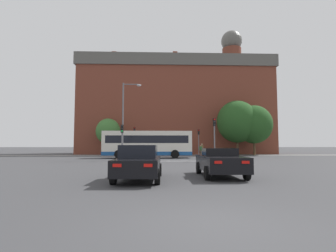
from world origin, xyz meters
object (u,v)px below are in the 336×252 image
at_px(traffic_light_far_left, 134,136).
at_px(car_roadster_right, 220,162).
at_px(pedestrian_walking_east, 115,149).
at_px(bus_crossing_lead, 147,144).
at_px(traffic_light_far_right, 199,138).
at_px(pedestrian_waiting, 201,149).
at_px(street_lamp_junction, 126,113).
at_px(pedestrian_walking_west, 202,148).
at_px(traffic_light_near_left, 122,136).
at_px(car_saloon_left, 139,162).
at_px(traffic_light_near_right, 214,132).

bearing_deg(traffic_light_far_left, car_roadster_right, -75.93).
bearing_deg(pedestrian_walking_east, car_roadster_right, -38.87).
height_order(bus_crossing_lead, traffic_light_far_right, traffic_light_far_right).
distance_m(traffic_light_far_left, pedestrian_waiting, 10.58).
xyz_separation_m(street_lamp_junction, pedestrian_walking_west, (10.39, 13.01, -3.89)).
distance_m(traffic_light_far_right, street_lamp_junction, 15.20).
xyz_separation_m(bus_crossing_lead, pedestrian_walking_east, (-5.29, 7.96, -0.72)).
relative_size(traffic_light_far_right, street_lamp_junction, 0.48).
distance_m(bus_crossing_lead, pedestrian_walking_west, 12.21).
bearing_deg(traffic_light_far_right, traffic_light_near_left, -125.95).
bearing_deg(traffic_light_near_left, traffic_light_far_left, 90.15).
xyz_separation_m(car_saloon_left, street_lamp_junction, (-2.65, 16.17, 4.19)).
distance_m(bus_crossing_lead, traffic_light_far_left, 8.31).
distance_m(car_roadster_right, traffic_light_near_left, 14.84).
bearing_deg(traffic_light_near_left, street_lamp_junction, 86.92).
height_order(pedestrian_waiting, pedestrian_walking_west, pedestrian_walking_west).
bearing_deg(bus_crossing_lead, car_roadster_right, -166.90).
relative_size(street_lamp_junction, pedestrian_waiting, 5.28).
bearing_deg(car_roadster_right, traffic_light_near_left, 117.64).
bearing_deg(pedestrian_waiting, traffic_light_far_right, 115.01).
bearing_deg(traffic_light_near_right, pedestrian_walking_west, 85.36).
bearing_deg(street_lamp_junction, pedestrian_walking_west, 51.40).
distance_m(traffic_light_far_left, street_lamp_junction, 12.07).
relative_size(traffic_light_near_left, traffic_light_far_right, 0.91).
bearing_deg(pedestrian_walking_west, pedestrian_walking_east, -20.88).
bearing_deg(traffic_light_near_left, pedestrian_walking_east, 102.20).
bearing_deg(bus_crossing_lead, pedestrian_waiting, -41.84).
bearing_deg(traffic_light_far_left, car_saloon_left, -84.32).
relative_size(bus_crossing_lead, pedestrian_waiting, 6.79).
height_order(traffic_light_near_left, pedestrian_walking_east, traffic_light_near_left).
xyz_separation_m(traffic_light_near_left, pedestrian_walking_east, (-3.00, 13.89, -1.43)).
height_order(car_roadster_right, pedestrian_waiting, pedestrian_waiting).
xyz_separation_m(traffic_light_far_left, street_lamp_junction, (0.14, -11.89, 2.08)).
bearing_deg(street_lamp_junction, bus_crossing_lead, 61.37).
bearing_deg(traffic_light_far_left, pedestrian_waiting, 5.84).
relative_size(bus_crossing_lead, traffic_light_near_left, 2.96).
bearing_deg(traffic_light_near_left, pedestrian_waiting, 55.33).
bearing_deg(pedestrian_waiting, traffic_light_far_left, 51.53).
relative_size(car_roadster_right, traffic_light_near_right, 1.02).
distance_m(traffic_light_near_left, traffic_light_far_right, 16.63).
xyz_separation_m(traffic_light_near_right, pedestrian_walking_east, (-12.28, 13.97, -1.85)).
bearing_deg(traffic_light_far_left, street_lamp_junction, -89.33).
relative_size(traffic_light_near_left, street_lamp_junction, 0.43).
bearing_deg(pedestrian_walking_west, traffic_light_far_right, 38.53).
xyz_separation_m(pedestrian_walking_east, pedestrian_walking_west, (13.50, 1.06, 0.06)).
height_order(car_roadster_right, street_lamp_junction, street_lamp_junction).
height_order(traffic_light_far_right, pedestrian_walking_east, traffic_light_far_right).
bearing_deg(pedestrian_walking_west, pedestrian_waiting, -7.22).
bearing_deg(car_roadster_right, street_lamp_junction, 114.23).
bearing_deg(street_lamp_junction, traffic_light_near_right, -12.41).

